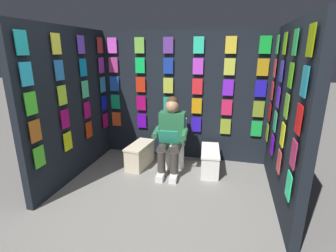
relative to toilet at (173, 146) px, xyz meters
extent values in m
plane|color=gray|center=(-0.07, 1.70, -0.33)|extent=(30.00, 30.00, 0.00)
cube|color=black|center=(-0.07, -0.42, 0.77)|extent=(2.96, 0.10, 2.20)
cube|color=#DF5020|center=(1.17, -0.34, 0.31)|extent=(0.17, 0.01, 0.26)
cube|color=#5A0AAF|center=(0.67, -0.34, 0.31)|extent=(0.17, 0.01, 0.26)
cube|color=olive|center=(0.17, -0.34, 0.31)|extent=(0.17, 0.01, 0.26)
cube|color=#2B15BB|center=(-0.32, -0.34, 0.31)|extent=(0.17, 0.01, 0.26)
cube|color=olive|center=(-0.82, -0.34, 0.31)|extent=(0.17, 0.01, 0.26)
cube|color=green|center=(-1.32, -0.34, 0.31)|extent=(0.17, 0.01, 0.26)
cube|color=#10A066|center=(1.17, -0.34, 0.64)|extent=(0.17, 0.01, 0.26)
cube|color=#A20B59|center=(0.67, -0.34, 0.64)|extent=(0.17, 0.01, 0.26)
cube|color=#219874|center=(0.17, -0.34, 0.64)|extent=(0.17, 0.01, 0.26)
cube|color=orange|center=(-0.32, -0.34, 0.64)|extent=(0.17, 0.01, 0.26)
cube|color=#D82050|center=(-0.82, -0.34, 0.64)|extent=(0.17, 0.01, 0.26)
cube|color=olive|center=(-1.32, -0.34, 0.64)|extent=(0.17, 0.01, 0.26)
cube|color=blue|center=(1.17, -0.34, 0.97)|extent=(0.17, 0.01, 0.26)
cube|color=red|center=(0.67, -0.34, 0.97)|extent=(0.17, 0.01, 0.26)
cube|color=gold|center=(0.17, -0.34, 0.97)|extent=(0.17, 0.01, 0.26)
cube|color=red|center=(-0.32, -0.34, 0.97)|extent=(0.17, 0.01, 0.26)
cube|color=#7A1FD8|center=(-0.82, -0.34, 0.97)|extent=(0.17, 0.01, 0.26)
cube|color=#2017BD|center=(-1.32, -0.34, 0.97)|extent=(0.17, 0.01, 0.26)
cube|color=#B23784|center=(1.17, -0.34, 1.30)|extent=(0.17, 0.01, 0.26)
cube|color=#11C753|center=(0.67, -0.34, 1.30)|extent=(0.17, 0.01, 0.26)
cube|color=#1734A0|center=(0.17, -0.34, 1.30)|extent=(0.17, 0.01, 0.26)
cube|color=#BF3BD8|center=(-0.32, -0.34, 1.30)|extent=(0.17, 0.01, 0.26)
cube|color=#C5CB42|center=(-0.82, -0.34, 1.30)|extent=(0.17, 0.01, 0.26)
cube|color=#B38916|center=(-1.32, -0.34, 1.30)|extent=(0.17, 0.01, 0.26)
cube|color=#E450E9|center=(1.17, -0.34, 1.63)|extent=(0.17, 0.01, 0.26)
cube|color=#74C242|center=(0.67, -0.34, 1.63)|extent=(0.17, 0.01, 0.26)
cube|color=#633597|center=(0.17, -0.34, 1.63)|extent=(0.17, 0.01, 0.26)
cube|color=#2CD5A8|center=(-0.32, -0.34, 1.63)|extent=(0.17, 0.01, 0.26)
cube|color=yellow|center=(-0.82, -0.34, 1.63)|extent=(0.17, 0.01, 0.26)
cube|color=green|center=(-1.32, -0.34, 1.63)|extent=(0.17, 0.01, 0.26)
cube|color=black|center=(-1.56, 0.66, 0.77)|extent=(0.10, 2.07, 2.20)
cube|color=olive|center=(-1.47, -0.18, 0.31)|extent=(0.01, 0.17, 0.26)
cube|color=#690CCB|center=(-1.47, 0.38, 0.31)|extent=(0.01, 0.17, 0.26)
cube|color=#D44342|center=(-1.47, 0.95, 0.31)|extent=(0.01, 0.17, 0.26)
cube|color=#25E387|center=(-1.47, 1.51, 0.31)|extent=(0.01, 0.17, 0.26)
cube|color=#A21013|center=(-1.47, -0.18, 0.64)|extent=(0.01, 0.17, 0.26)
cube|color=#32A476|center=(-1.47, 0.38, 0.64)|extent=(0.01, 0.17, 0.26)
cube|color=yellow|center=(-1.47, 0.95, 0.64)|extent=(0.01, 0.17, 0.26)
cube|color=#B52758|center=(-1.47, 1.51, 0.64)|extent=(0.01, 0.17, 0.26)
cube|color=red|center=(-1.47, -0.18, 0.97)|extent=(0.01, 0.17, 0.26)
cube|color=#5A1FD2|center=(-1.47, 0.38, 0.97)|extent=(0.01, 0.17, 0.26)
cube|color=#65B02A|center=(-1.47, 0.95, 0.97)|extent=(0.01, 0.17, 0.26)
cube|color=red|center=(-1.47, 1.51, 0.97)|extent=(0.01, 0.17, 0.26)
cube|color=#B73747|center=(-1.47, -0.18, 1.30)|extent=(0.01, 0.17, 0.26)
cube|color=#302CB8|center=(-1.47, 0.38, 1.30)|extent=(0.01, 0.17, 0.26)
cube|color=#47A517|center=(-1.47, 0.95, 1.30)|extent=(0.01, 0.17, 0.26)
cube|color=teal|center=(-1.47, 1.51, 1.30)|extent=(0.01, 0.17, 0.26)
cube|color=green|center=(-1.47, -0.18, 1.63)|extent=(0.01, 0.17, 0.26)
cube|color=#67A515|center=(-1.47, 0.38, 1.63)|extent=(0.01, 0.17, 0.26)
cube|color=green|center=(-1.47, 0.95, 1.63)|extent=(0.01, 0.17, 0.26)
cube|color=#778E07|center=(-1.47, 1.51, 1.63)|extent=(0.01, 0.17, 0.26)
cube|color=black|center=(1.41, 0.66, 0.77)|extent=(0.10, 2.07, 2.20)
cube|color=green|center=(1.32, 1.51, 0.31)|extent=(0.01, 0.17, 0.26)
cube|color=#D4E312|center=(1.32, 0.95, 0.31)|extent=(0.01, 0.17, 0.26)
cube|color=#BD330F|center=(1.32, 0.38, 0.31)|extent=(0.01, 0.17, 0.26)
cube|color=#AB0B63|center=(1.32, -0.18, 0.31)|extent=(0.01, 0.17, 0.26)
cube|color=#BB611C|center=(1.32, 1.51, 0.64)|extent=(0.01, 0.17, 0.26)
cube|color=#A60B65|center=(1.32, 0.95, 0.64)|extent=(0.01, 0.17, 0.26)
cube|color=#AC0E65|center=(1.32, 0.38, 0.64)|extent=(0.01, 0.17, 0.26)
cube|color=#0F17C4|center=(1.32, -0.18, 0.64)|extent=(0.01, 0.17, 0.26)
cube|color=#44D72D|center=(1.32, 1.51, 0.97)|extent=(0.01, 0.17, 0.26)
cube|color=#B4E934|center=(1.32, 0.95, 0.97)|extent=(0.01, 0.17, 0.26)
cube|color=#47D68F|center=(1.32, 0.38, 0.97)|extent=(0.01, 0.17, 0.26)
cube|color=#338DC4|center=(1.32, -0.18, 0.97)|extent=(0.01, 0.17, 0.26)
cube|color=#27BADE|center=(1.32, 1.51, 1.30)|extent=(0.01, 0.17, 0.26)
cube|color=#2976BF|center=(1.32, 0.95, 1.30)|extent=(0.01, 0.17, 0.26)
cube|color=#0C8BCE|center=(1.32, 0.38, 1.30)|extent=(0.01, 0.17, 0.26)
cube|color=purple|center=(1.32, -0.18, 1.30)|extent=(0.01, 0.17, 0.26)
cube|color=#1FB4B8|center=(1.32, 1.51, 1.63)|extent=(0.01, 0.17, 0.26)
cube|color=#EBEF3E|center=(1.32, 0.95, 1.63)|extent=(0.01, 0.17, 0.26)
cube|color=#7042DB|center=(1.32, 0.38, 1.63)|extent=(0.01, 0.17, 0.26)
cube|color=maroon|center=(1.32, -0.18, 1.63)|extent=(0.01, 0.17, 0.26)
cylinder|color=white|center=(0.00, 0.08, -0.13)|extent=(0.38, 0.38, 0.40)
cylinder|color=white|center=(0.00, 0.08, 0.09)|extent=(0.41, 0.41, 0.02)
cube|color=white|center=(0.01, -0.18, 0.25)|extent=(0.39, 0.20, 0.36)
cylinder|color=white|center=(0.01, -0.09, 0.25)|extent=(0.39, 0.09, 0.39)
cube|color=#286B42|center=(0.00, 0.11, 0.36)|extent=(0.41, 0.24, 0.52)
sphere|color=tan|center=(-0.01, 0.14, 0.71)|extent=(0.21, 0.21, 0.21)
sphere|color=#472D19|center=(0.00, 0.11, 0.78)|extent=(0.17, 0.17, 0.17)
cylinder|color=#38332D|center=(-0.12, 0.30, 0.11)|extent=(0.17, 0.41, 0.15)
cylinder|color=#38332D|center=(0.08, 0.31, 0.11)|extent=(0.17, 0.41, 0.15)
cylinder|color=#38332D|center=(-0.13, 0.48, -0.11)|extent=(0.12, 0.12, 0.42)
cylinder|color=#38332D|center=(0.07, 0.49, -0.11)|extent=(0.12, 0.12, 0.42)
cube|color=white|center=(-0.13, 0.54, -0.28)|extent=(0.12, 0.27, 0.09)
cube|color=white|center=(0.07, 0.55, -0.28)|extent=(0.12, 0.27, 0.09)
cylinder|color=#286B42|center=(-0.23, 0.27, 0.33)|extent=(0.10, 0.31, 0.13)
cylinder|color=#286B42|center=(0.20, 0.30, 0.33)|extent=(0.10, 0.31, 0.13)
cube|color=#33CEA1|center=(-0.02, 0.45, 0.32)|extent=(0.31, 0.15, 0.23)
cube|color=white|center=(-0.62, 0.11, -0.16)|extent=(0.33, 0.69, 0.34)
cube|color=white|center=(-0.62, 0.11, 0.03)|extent=(0.35, 0.71, 0.03)
cube|color=beige|center=(0.53, 0.19, -0.15)|extent=(0.33, 0.63, 0.36)
cube|color=beige|center=(0.53, 0.19, 0.04)|extent=(0.35, 0.65, 0.03)
camera|label=1|loc=(-0.88, 3.88, 1.55)|focal=27.12mm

